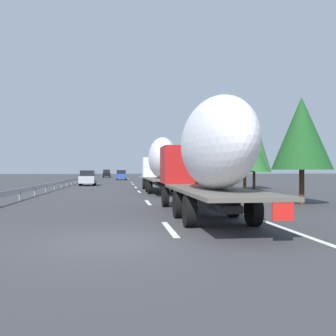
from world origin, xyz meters
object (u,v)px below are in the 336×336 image
car_black_suv (107,174)px  road_sign (172,168)px  truck_trailing (208,154)px  car_silver_hatch (88,178)px  truck_lead (160,162)px  car_blue_sedan (121,175)px

car_black_suv → road_sign: (-46.71, -10.01, 1.17)m
car_black_suv → road_sign: 47.78m
truck_trailing → car_black_suv: truck_trailing is taller
car_silver_hatch → truck_trailing: bearing=-166.9°
truck_lead → road_sign: 15.60m
car_silver_hatch → road_sign: bearing=-82.2°
car_blue_sedan → car_silver_hatch: 25.39m
truck_lead → car_black_suv: size_ratio=3.03×
truck_lead → car_blue_sedan: (38.92, 3.35, -1.61)m
truck_trailing → truck_lead: bearing=0.0°
truck_lead → car_silver_hatch: truck_lead is taller
car_blue_sedan → road_sign: road_sign is taller
car_blue_sedan → car_silver_hatch: size_ratio=1.13×
truck_trailing → car_black_suv: size_ratio=2.64×
car_black_suv → truck_lead: bearing=-173.6°
truck_trailing → car_silver_hatch: size_ratio=3.12×
car_blue_sedan → road_sign: bearing=-164.7°
truck_trailing → road_sign: (33.04, -3.10, -0.38)m
car_blue_sedan → car_silver_hatch: (-25.08, 3.98, -0.01)m
truck_lead → truck_trailing: size_ratio=1.15×
car_blue_sedan → car_black_suv: car_black_suv is taller
car_blue_sedan → car_black_suv: (23.06, 3.56, 0.04)m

